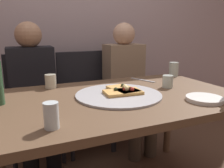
{
  "coord_description": "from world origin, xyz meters",
  "views": [
    {
      "loc": [
        -0.54,
        -1.18,
        1.11
      ],
      "look_at": [
        0.01,
        0.1,
        0.77
      ],
      "focal_mm": 36.61,
      "sensor_mm": 36.0,
      "label": 1
    }
  ],
  "objects_px": {
    "dining_table": "(117,108)",
    "guest_in_beanie": "(128,80)",
    "tumbler_far": "(51,116)",
    "chair_left": "(33,99)",
    "pizza_slice_extra": "(123,89)",
    "short_glass": "(168,81)",
    "table_knife": "(143,80)",
    "pizza_tray": "(119,95)",
    "guest_in_sweater": "(34,89)",
    "plate_stack": "(205,99)",
    "chair_middle": "(84,93)",
    "chair_right": "(121,89)",
    "wine_glass": "(51,81)",
    "pizza_slice_last": "(123,92)",
    "tumbler_near": "(174,69)"
  },
  "relations": [
    {
      "from": "dining_table",
      "to": "guest_in_beanie",
      "type": "xyz_separation_m",
      "value": [
        0.43,
        0.7,
        -0.01
      ]
    },
    {
      "from": "tumbler_far",
      "to": "chair_left",
      "type": "height_order",
      "value": "chair_left"
    },
    {
      "from": "pizza_slice_extra",
      "to": "short_glass",
      "type": "height_order",
      "value": "short_glass"
    },
    {
      "from": "tumbler_far",
      "to": "chair_left",
      "type": "bearing_deg",
      "value": 89.48
    },
    {
      "from": "tumbler_far",
      "to": "table_knife",
      "type": "bearing_deg",
      "value": 37.86
    },
    {
      "from": "pizza_tray",
      "to": "pizza_slice_extra",
      "type": "bearing_deg",
      "value": 39.01
    },
    {
      "from": "tumbler_far",
      "to": "table_knife",
      "type": "xyz_separation_m",
      "value": [
        0.79,
        0.61,
        -0.05
      ]
    },
    {
      "from": "guest_in_sweater",
      "to": "guest_in_beanie",
      "type": "height_order",
      "value": "same"
    },
    {
      "from": "pizza_slice_extra",
      "to": "short_glass",
      "type": "relative_size",
      "value": 2.77
    },
    {
      "from": "dining_table",
      "to": "plate_stack",
      "type": "xyz_separation_m",
      "value": [
        0.41,
        -0.28,
        0.09
      ]
    },
    {
      "from": "pizza_slice_extra",
      "to": "chair_middle",
      "type": "bearing_deg",
      "value": 91.65
    },
    {
      "from": "guest_in_sweater",
      "to": "chair_right",
      "type": "bearing_deg",
      "value": -169.89
    },
    {
      "from": "short_glass",
      "to": "plate_stack",
      "type": "bearing_deg",
      "value": -88.96
    },
    {
      "from": "guest_in_beanie",
      "to": "table_knife",
      "type": "bearing_deg",
      "value": 79.4
    },
    {
      "from": "wine_glass",
      "to": "chair_middle",
      "type": "distance_m",
      "value": 0.67
    },
    {
      "from": "chair_right",
      "to": "guest_in_sweater",
      "type": "xyz_separation_m",
      "value": [
        -0.85,
        -0.15,
        0.13
      ]
    },
    {
      "from": "plate_stack",
      "to": "chair_middle",
      "type": "xyz_separation_m",
      "value": [
        -0.37,
        1.13,
        -0.22
      ]
    },
    {
      "from": "pizza_slice_last",
      "to": "chair_middle",
      "type": "relative_size",
      "value": 0.25
    },
    {
      "from": "chair_middle",
      "to": "wine_glass",
      "type": "bearing_deg",
      "value": 53.45
    },
    {
      "from": "guest_in_sweater",
      "to": "pizza_slice_extra",
      "type": "bearing_deg",
      "value": 126.23
    },
    {
      "from": "dining_table",
      "to": "chair_right",
      "type": "distance_m",
      "value": 0.96
    },
    {
      "from": "tumbler_near",
      "to": "guest_in_beanie",
      "type": "height_order",
      "value": "guest_in_beanie"
    },
    {
      "from": "wine_glass",
      "to": "plate_stack",
      "type": "distance_m",
      "value": 0.97
    },
    {
      "from": "pizza_tray",
      "to": "chair_left",
      "type": "height_order",
      "value": "chair_left"
    },
    {
      "from": "dining_table",
      "to": "wine_glass",
      "type": "height_order",
      "value": "wine_glass"
    },
    {
      "from": "wine_glass",
      "to": "chair_left",
      "type": "relative_size",
      "value": 0.1
    },
    {
      "from": "pizza_slice_last",
      "to": "pizza_slice_extra",
      "type": "bearing_deg",
      "value": 63.0
    },
    {
      "from": "chair_middle",
      "to": "tumbler_near",
      "type": "bearing_deg",
      "value": 141.14
    },
    {
      "from": "short_glass",
      "to": "chair_right",
      "type": "relative_size",
      "value": 0.09
    },
    {
      "from": "tumbler_far",
      "to": "chair_middle",
      "type": "distance_m",
      "value": 1.27
    },
    {
      "from": "short_glass",
      "to": "chair_left",
      "type": "relative_size",
      "value": 0.09
    },
    {
      "from": "pizza_slice_last",
      "to": "pizza_slice_extra",
      "type": "xyz_separation_m",
      "value": [
        0.02,
        0.05,
        0.0
      ]
    },
    {
      "from": "pizza_tray",
      "to": "tumbler_near",
      "type": "bearing_deg",
      "value": 26.97
    },
    {
      "from": "guest_in_sweater",
      "to": "guest_in_beanie",
      "type": "relative_size",
      "value": 1.0
    },
    {
      "from": "pizza_tray",
      "to": "short_glass",
      "type": "relative_size",
      "value": 6.11
    },
    {
      "from": "short_glass",
      "to": "pizza_slice_extra",
      "type": "bearing_deg",
      "value": -178.73
    },
    {
      "from": "guest_in_beanie",
      "to": "pizza_slice_last",
      "type": "bearing_deg",
      "value": 60.78
    },
    {
      "from": "pizza_tray",
      "to": "table_knife",
      "type": "distance_m",
      "value": 0.46
    },
    {
      "from": "pizza_slice_last",
      "to": "pizza_slice_extra",
      "type": "height_order",
      "value": "same"
    },
    {
      "from": "dining_table",
      "to": "table_knife",
      "type": "distance_m",
      "value": 0.48
    },
    {
      "from": "dining_table",
      "to": "chair_left",
      "type": "distance_m",
      "value": 0.95
    },
    {
      "from": "pizza_slice_last",
      "to": "tumbler_near",
      "type": "xyz_separation_m",
      "value": [
        0.64,
        0.34,
        0.04
      ]
    },
    {
      "from": "tumbler_far",
      "to": "chair_left",
      "type": "distance_m",
      "value": 1.19
    },
    {
      "from": "table_knife",
      "to": "guest_in_beanie",
      "type": "relative_size",
      "value": 0.19
    },
    {
      "from": "pizza_slice_extra",
      "to": "plate_stack",
      "type": "relative_size",
      "value": 1.15
    },
    {
      "from": "tumbler_near",
      "to": "plate_stack",
      "type": "height_order",
      "value": "tumbler_near"
    },
    {
      "from": "wine_glass",
      "to": "chair_right",
      "type": "xyz_separation_m",
      "value": [
        0.76,
        0.5,
        -0.26
      ]
    },
    {
      "from": "dining_table",
      "to": "plate_stack",
      "type": "bearing_deg",
      "value": -34.43
    },
    {
      "from": "plate_stack",
      "to": "wine_glass",
      "type": "bearing_deg",
      "value": 139.46
    },
    {
      "from": "pizza_slice_last",
      "to": "tumbler_near",
      "type": "height_order",
      "value": "tumbler_near"
    }
  ]
}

